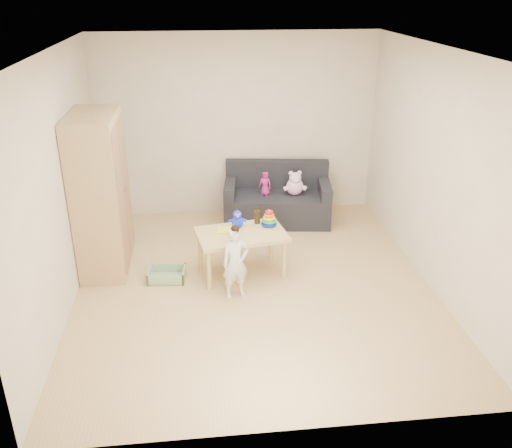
{
  "coord_description": "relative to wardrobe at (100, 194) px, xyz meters",
  "views": [
    {
      "loc": [
        -0.59,
        -5.39,
        3.21
      ],
      "look_at": [
        0.05,
        0.25,
        0.65
      ],
      "focal_mm": 38.0,
      "sensor_mm": 36.0,
      "label": 1
    }
  ],
  "objects": [
    {
      "name": "brown_bottle",
      "position": [
        1.82,
        -0.15,
        -0.31
      ],
      "size": [
        0.07,
        0.07,
        0.21
      ],
      "color": "black",
      "rests_on": "play_table"
    },
    {
      "name": "pink_bear",
      "position": [
        2.5,
        1.05,
        -0.37
      ],
      "size": [
        0.3,
        0.27,
        0.3
      ],
      "primitive_type": null,
      "rotation": [
        0.0,
        0.0,
        -0.2
      ],
      "color": "#FFBBE6",
      "rests_on": "sofa"
    },
    {
      "name": "toddler",
      "position": [
        1.5,
        -0.89,
        -0.53
      ],
      "size": [
        0.34,
        0.27,
        0.81
      ],
      "primitive_type": "imported",
      "rotation": [
        0.0,
        0.0,
        0.27
      ],
      "color": "silver",
      "rests_on": "ground"
    },
    {
      "name": "sofa",
      "position": [
        2.26,
        1.09,
        -0.73
      ],
      "size": [
        1.58,
        0.93,
        0.42
      ],
      "primitive_type": "cube",
      "rotation": [
        0.0,
        0.0,
        -0.13
      ],
      "color": "black",
      "rests_on": "ground"
    },
    {
      "name": "play_table",
      "position": [
        1.61,
        -0.39,
        -0.67
      ],
      "size": [
        1.11,
        0.81,
        0.54
      ],
      "primitive_type": "cube",
      "rotation": [
        0.0,
        0.0,
        0.17
      ],
      "color": "tan",
      "rests_on": "ground"
    },
    {
      "name": "storage_bin",
      "position": [
        0.72,
        -0.44,
        -0.88
      ],
      "size": [
        0.45,
        0.35,
        0.13
      ],
      "primitive_type": null,
      "rotation": [
        0.0,
        0.0,
        -0.09
      ],
      "color": "#84A779",
      "rests_on": "ground"
    },
    {
      "name": "yellow_book",
      "position": [
        1.43,
        -0.31,
        -0.39
      ],
      "size": [
        0.2,
        0.2,
        0.01
      ],
      "primitive_type": "cube",
      "rotation": [
        0.0,
        0.0,
        -0.02
      ],
      "color": "yellow",
      "rests_on": "play_table"
    },
    {
      "name": "wooden_figure",
      "position": [
        1.52,
        -0.39,
        -0.34
      ],
      "size": [
        0.05,
        0.04,
        0.12
      ],
      "primitive_type": null,
      "rotation": [
        0.0,
        0.0,
        -0.07
      ],
      "color": "brown",
      "rests_on": "play_table"
    },
    {
      "name": "ring_stacker",
      "position": [
        1.95,
        -0.28,
        -0.32
      ],
      "size": [
        0.19,
        0.19,
        0.21
      ],
      "color": "yellow",
      "rests_on": "play_table"
    },
    {
      "name": "wardrobe",
      "position": [
        0.0,
        0.0,
        0.0
      ],
      "size": [
        0.52,
        1.04,
        1.88
      ],
      "primitive_type": "cube",
      "color": "tan",
      "rests_on": "ground"
    },
    {
      "name": "room",
      "position": [
        1.73,
        -0.67,
        0.36
      ],
      "size": [
        4.5,
        4.5,
        4.5
      ],
      "color": "tan",
      "rests_on": "ground"
    },
    {
      "name": "blue_plush",
      "position": [
        1.58,
        -0.22,
        -0.29
      ],
      "size": [
        0.2,
        0.16,
        0.22
      ],
      "primitive_type": null,
      "rotation": [
        0.0,
        0.0,
        -0.13
      ],
      "color": "#1C30FF",
      "rests_on": "play_table"
    },
    {
      "name": "doll",
      "position": [
        2.08,
        1.08,
        -0.35
      ],
      "size": [
        0.21,
        0.18,
        0.34
      ],
      "primitive_type": "imported",
      "rotation": [
        0.0,
        0.0,
        -0.44
      ],
      "color": "#BC2380",
      "rests_on": "sofa"
    }
  ]
}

